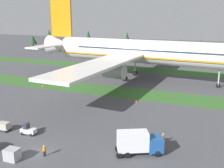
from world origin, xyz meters
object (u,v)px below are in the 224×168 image
at_px(baggage_tug, 28,130).
at_px(cargo_dolly_lead, 4,126).
at_px(taxiway_marker_0, 136,101).
at_px(ground_crew_loader, 163,137).
at_px(ground_crew_marshaller, 44,150).
at_px(airliner, 138,51).
at_px(taxiway_marker_1, 43,86).
at_px(uld_container_3, 12,154).
at_px(catering_truck, 139,142).

height_order(baggage_tug, cargo_dolly_lead, baggage_tug).
relative_size(baggage_tug, taxiway_marker_0, 4.67).
bearing_deg(ground_crew_loader, ground_crew_marshaller, 124.86).
bearing_deg(baggage_tug, airliner, 168.60).
relative_size(baggage_tug, taxiway_marker_1, 5.01).
xyz_separation_m(uld_container_3, taxiway_marker_1, (-20.56, 35.38, -0.60)).
bearing_deg(taxiway_marker_1, ground_crew_loader, -29.38).
bearing_deg(airliner, ground_crew_loader, 25.76).
bearing_deg(ground_crew_loader, uld_container_3, 125.00).
bearing_deg(taxiway_marker_0, taxiway_marker_1, 172.61).
distance_m(baggage_tug, taxiway_marker_0, 26.82).
distance_m(cargo_dolly_lead, ground_crew_loader, 27.94).
xyz_separation_m(ground_crew_loader, taxiway_marker_0, (-10.00, 18.38, -0.66)).
distance_m(airliner, cargo_dolly_lead, 49.26).
bearing_deg(uld_container_3, cargo_dolly_lead, 139.03).
xyz_separation_m(airliner, catering_truck, (14.03, -46.47, -7.10)).
distance_m(catering_truck, uld_container_3, 18.25).
bearing_deg(ground_crew_loader, airliner, 21.89).
xyz_separation_m(catering_truck, taxiway_marker_0, (-7.37, 23.29, -1.66)).
bearing_deg(airliner, catering_truck, 20.71).
bearing_deg(uld_container_3, airliner, 87.70).
bearing_deg(taxiway_marker_0, catering_truck, -72.44).
bearing_deg(cargo_dolly_lead, baggage_tug, 90.00).
xyz_separation_m(baggage_tug, ground_crew_loader, (22.31, 5.44, 0.13)).
relative_size(cargo_dolly_lead, ground_crew_marshaller, 1.33).
height_order(airliner, cargo_dolly_lead, airliner).
relative_size(airliner, baggage_tug, 31.63).
height_order(baggage_tug, taxiway_marker_0, baggage_tug).
distance_m(baggage_tug, uld_container_3, 8.48).
xyz_separation_m(ground_crew_marshaller, ground_crew_loader, (15.24, 10.60, 0.00)).
height_order(uld_container_3, taxiway_marker_1, uld_container_3).
distance_m(airliner, uld_container_3, 55.40).
bearing_deg(uld_container_3, catering_truck, 27.02).
xyz_separation_m(ground_crew_marshaller, uld_container_3, (-3.62, -2.59, -0.08)).
distance_m(cargo_dolly_lead, catering_truck, 24.73).
bearing_deg(catering_truck, ground_crew_marshaller, -92.24).
xyz_separation_m(catering_truck, ground_crew_marshaller, (-12.61, -5.69, -1.01)).
bearing_deg(catering_truck, taxiway_marker_1, -152.91).
distance_m(airliner, ground_crew_marshaller, 52.80).
bearing_deg(catering_truck, taxiway_marker_0, 171.03).
height_order(cargo_dolly_lead, taxiway_marker_0, cargo_dolly_lead).
bearing_deg(uld_container_3, taxiway_marker_1, 120.16).
distance_m(airliner, ground_crew_loader, 45.50).
bearing_deg(taxiway_marker_1, uld_container_3, -59.84).
distance_m(catering_truck, ground_crew_loader, 5.66).
relative_size(cargo_dolly_lead, ground_crew_loader, 1.33).
xyz_separation_m(ground_crew_loader, uld_container_3, (-18.86, -13.19, -0.08)).
xyz_separation_m(uld_container_3, taxiway_marker_0, (8.86, 31.57, -0.58)).
bearing_deg(baggage_tug, ground_crew_marshaller, 49.38).
distance_m(uld_container_3, taxiway_marker_0, 32.79).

